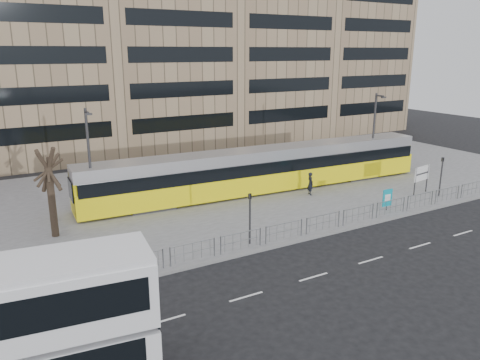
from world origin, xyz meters
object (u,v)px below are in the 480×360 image
traffic_light_west (250,212)px  pedestrian (310,184)px  ad_panel (387,198)px  lamp_post_east (374,132)px  tram (264,169)px  traffic_light_east (442,171)px  station_sign (422,175)px  lamp_post_west (90,159)px  bare_tree (45,145)px

traffic_light_west → pedestrian: bearing=28.3°
ad_panel → lamp_post_east: 10.05m
tram → traffic_light_west: tram is taller
pedestrian → traffic_light_east: traffic_light_east is taller
station_sign → ad_panel: size_ratio=1.44×
ad_panel → traffic_light_east: size_ratio=0.51×
tram → ad_panel: (4.93, -8.60, -0.84)m
lamp_post_west → ad_panel: bearing=-25.4°
station_sign → bare_tree: (-26.79, 5.11, 4.18)m
tram → bare_tree: (-16.44, -1.91, 3.98)m
traffic_light_west → traffic_light_east: size_ratio=1.00×
pedestrian → traffic_light_east: (8.64, -5.29, 1.06)m
lamp_post_west → bare_tree: (-2.87, -2.11, 1.63)m
traffic_light_west → lamp_post_west: 11.62m
ad_panel → bare_tree: size_ratio=0.20×
lamp_post_west → traffic_light_west: bearing=-52.8°
ad_panel → lamp_post_west: (-18.51, 8.81, 3.19)m
station_sign → pedestrian: (-7.81, 4.15, -0.65)m
ad_panel → lamp_post_east: (5.92, 7.47, 3.19)m
lamp_post_east → bare_tree: 27.35m
traffic_light_east → bare_tree: size_ratio=0.40×
station_sign → traffic_light_west: (-17.01, -1.87, 0.42)m
bare_tree → tram: bearing=6.6°
pedestrian → lamp_post_east: 9.08m
tram → ad_panel: bearing=-57.0°
traffic_light_west → traffic_light_east: 17.85m
tram → lamp_post_west: lamp_post_west is taller
ad_panel → pedestrian: (-2.40, 5.73, -0.01)m
station_sign → lamp_post_west: (-23.93, 7.22, 2.55)m
station_sign → traffic_light_east: (0.82, -1.14, 0.42)m
pedestrian → lamp_post_east: bearing=-63.4°
tram → pedestrian: (2.53, -2.87, -0.84)m
traffic_light_east → lamp_post_west: size_ratio=0.41×
tram → pedestrian: size_ratio=16.35×
lamp_post_east → bare_tree: size_ratio=0.96×
traffic_light_east → lamp_post_east: size_ratio=0.41×
pedestrian → lamp_post_west: (-16.11, 3.07, 3.19)m
tram → traffic_light_west: (-6.66, -8.89, 0.22)m
tram → pedestrian: bearing=-45.4°
tram → bare_tree: 17.03m
tram → lamp_post_west: bearing=-177.7°
tram → ad_panel: size_ratio=19.03×
pedestrian → lamp_post_west: lamp_post_west is taller
ad_panel → traffic_light_west: (-11.59, -0.29, 1.06)m
pedestrian → lamp_post_east: lamp_post_east is taller
pedestrian → lamp_post_west: 16.71m
ad_panel → traffic_light_west: traffic_light_west is taller
tram → bare_tree: size_ratio=3.81×
traffic_light_east → lamp_post_east: bearing=99.5°
traffic_light_east → lamp_post_east: 7.35m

